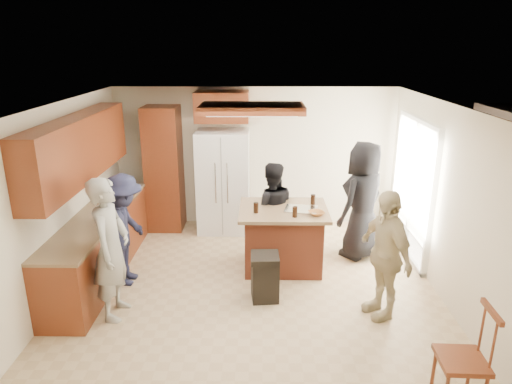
{
  "coord_description": "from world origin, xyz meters",
  "views": [
    {
      "loc": [
        0.12,
        -5.54,
        3.22
      ],
      "look_at": [
        0.04,
        0.77,
        1.15
      ],
      "focal_mm": 32.0,
      "sensor_mm": 36.0,
      "label": 1
    }
  ],
  "objects_px": {
    "person_front_left": "(111,249)",
    "trash_bin": "(265,277)",
    "refrigerator": "(223,182)",
    "person_counter": "(124,230)",
    "person_behind_right": "(363,201)",
    "person_behind_left": "(271,211)",
    "person_side_right": "(385,254)",
    "kitchen_island": "(283,237)",
    "spindle_chair": "(464,360)"
  },
  "relations": [
    {
      "from": "person_side_right",
      "to": "kitchen_island",
      "type": "distance_m",
      "value": 1.73
    },
    {
      "from": "person_behind_left",
      "to": "refrigerator",
      "type": "bearing_deg",
      "value": -57.62
    },
    {
      "from": "kitchen_island",
      "to": "person_counter",
      "type": "bearing_deg",
      "value": -167.75
    },
    {
      "from": "refrigerator",
      "to": "person_behind_right",
      "type": "bearing_deg",
      "value": -25.24
    },
    {
      "from": "person_behind_left",
      "to": "kitchen_island",
      "type": "xyz_separation_m",
      "value": [
        0.17,
        -0.37,
        -0.29
      ]
    },
    {
      "from": "kitchen_island",
      "to": "person_behind_right",
      "type": "bearing_deg",
      "value": 18.02
    },
    {
      "from": "person_behind_left",
      "to": "person_behind_right",
      "type": "distance_m",
      "value": 1.41
    },
    {
      "from": "person_behind_right",
      "to": "refrigerator",
      "type": "bearing_deg",
      "value": -69.11
    },
    {
      "from": "kitchen_island",
      "to": "spindle_chair",
      "type": "bearing_deg",
      "value": -60.23
    },
    {
      "from": "trash_bin",
      "to": "person_behind_left",
      "type": "bearing_deg",
      "value": 85.43
    },
    {
      "from": "person_behind_left",
      "to": "person_side_right",
      "type": "xyz_separation_m",
      "value": [
        1.33,
        -1.61,
        0.05
      ]
    },
    {
      "from": "person_behind_left",
      "to": "refrigerator",
      "type": "relative_size",
      "value": 0.85
    },
    {
      "from": "person_front_left",
      "to": "person_counter",
      "type": "bearing_deg",
      "value": 7.72
    },
    {
      "from": "person_behind_right",
      "to": "kitchen_island",
      "type": "height_order",
      "value": "person_behind_right"
    },
    {
      "from": "person_side_right",
      "to": "spindle_chair",
      "type": "height_order",
      "value": "person_side_right"
    },
    {
      "from": "person_front_left",
      "to": "refrigerator",
      "type": "height_order",
      "value": "refrigerator"
    },
    {
      "from": "person_counter",
      "to": "kitchen_island",
      "type": "xyz_separation_m",
      "value": [
        2.19,
        0.48,
        -0.31
      ]
    },
    {
      "from": "person_counter",
      "to": "person_side_right",
      "type": "bearing_deg",
      "value": -96.92
    },
    {
      "from": "person_side_right",
      "to": "kitchen_island",
      "type": "bearing_deg",
      "value": -156.15
    },
    {
      "from": "person_behind_left",
      "to": "refrigerator",
      "type": "distance_m",
      "value": 1.37
    },
    {
      "from": "person_behind_right",
      "to": "trash_bin",
      "type": "bearing_deg",
      "value": -2.77
    },
    {
      "from": "person_front_left",
      "to": "trash_bin",
      "type": "bearing_deg",
      "value": -76.4
    },
    {
      "from": "person_counter",
      "to": "kitchen_island",
      "type": "bearing_deg",
      "value": -71.87
    },
    {
      "from": "person_counter",
      "to": "refrigerator",
      "type": "distance_m",
      "value": 2.27
    },
    {
      "from": "person_front_left",
      "to": "person_counter",
      "type": "relative_size",
      "value": 1.13
    },
    {
      "from": "refrigerator",
      "to": "spindle_chair",
      "type": "xyz_separation_m",
      "value": [
        2.54,
        -4.15,
        -0.45
      ]
    },
    {
      "from": "person_behind_left",
      "to": "spindle_chair",
      "type": "bearing_deg",
      "value": 114.38
    },
    {
      "from": "person_front_left",
      "to": "trash_bin",
      "type": "relative_size",
      "value": 2.81
    },
    {
      "from": "kitchen_island",
      "to": "person_behind_left",
      "type": "bearing_deg",
      "value": 114.73
    },
    {
      "from": "person_front_left",
      "to": "spindle_chair",
      "type": "xyz_separation_m",
      "value": [
        3.66,
        -1.41,
        -0.43
      ]
    },
    {
      "from": "person_counter",
      "to": "refrigerator",
      "type": "bearing_deg",
      "value": -26.14
    },
    {
      "from": "person_behind_left",
      "to": "kitchen_island",
      "type": "distance_m",
      "value": 0.5
    },
    {
      "from": "person_behind_left",
      "to": "spindle_chair",
      "type": "xyz_separation_m",
      "value": [
        1.71,
        -3.07,
        -0.31
      ]
    },
    {
      "from": "person_behind_left",
      "to": "person_behind_right",
      "type": "bearing_deg",
      "value": 176.6
    },
    {
      "from": "person_side_right",
      "to": "person_counter",
      "type": "distance_m",
      "value": 3.44
    },
    {
      "from": "person_front_left",
      "to": "refrigerator",
      "type": "relative_size",
      "value": 0.98
    },
    {
      "from": "person_side_right",
      "to": "refrigerator",
      "type": "xyz_separation_m",
      "value": [
        -2.15,
        2.69,
        0.09
      ]
    },
    {
      "from": "person_behind_right",
      "to": "spindle_chair",
      "type": "distance_m",
      "value": 3.15
    },
    {
      "from": "person_behind_left",
      "to": "person_counter",
      "type": "distance_m",
      "value": 2.19
    },
    {
      "from": "refrigerator",
      "to": "kitchen_island",
      "type": "distance_m",
      "value": 1.81
    },
    {
      "from": "refrigerator",
      "to": "trash_bin",
      "type": "relative_size",
      "value": 2.86
    },
    {
      "from": "person_counter",
      "to": "person_front_left",
      "type": "bearing_deg",
      "value": -168.33
    },
    {
      "from": "person_front_left",
      "to": "kitchen_island",
      "type": "bearing_deg",
      "value": -56.63
    },
    {
      "from": "kitchen_island",
      "to": "trash_bin",
      "type": "relative_size",
      "value": 2.03
    },
    {
      "from": "person_behind_left",
      "to": "refrigerator",
      "type": "height_order",
      "value": "refrigerator"
    },
    {
      "from": "person_behind_right",
      "to": "trash_bin",
      "type": "xyz_separation_m",
      "value": [
        -1.5,
        -1.31,
        -0.6
      ]
    },
    {
      "from": "person_counter",
      "to": "kitchen_island",
      "type": "height_order",
      "value": "person_counter"
    },
    {
      "from": "person_behind_right",
      "to": "person_counter",
      "type": "height_order",
      "value": "person_behind_right"
    },
    {
      "from": "person_behind_left",
      "to": "person_side_right",
      "type": "relative_size",
      "value": 0.94
    },
    {
      "from": "refrigerator",
      "to": "kitchen_island",
      "type": "relative_size",
      "value": 1.41
    }
  ]
}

